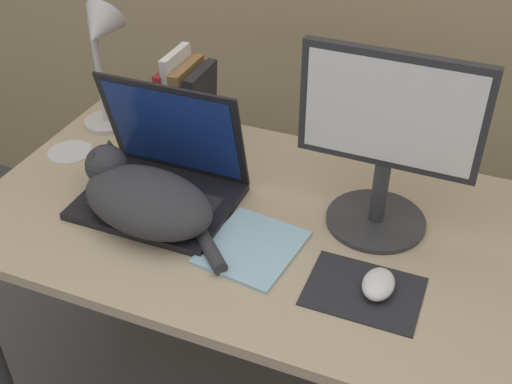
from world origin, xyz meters
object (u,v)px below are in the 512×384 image
at_px(cat, 143,197).
at_px(external_monitor, 387,140).
at_px(book_row, 186,98).
at_px(cd_disc, 70,152).
at_px(laptop, 162,179).
at_px(desk_lamp, 100,49).
at_px(computer_mouse, 378,284).
at_px(notepad, 252,247).

relative_size(cat, external_monitor, 1.03).
bearing_deg(book_row, cat, -77.41).
bearing_deg(cd_disc, external_monitor, 0.79).
distance_m(external_monitor, cd_disc, 0.87).
bearing_deg(cd_disc, laptop, -14.39).
height_order(desk_lamp, cd_disc, desk_lamp).
relative_size(laptop, computer_mouse, 3.80).
bearing_deg(cd_disc, notepad, -16.62).
xyz_separation_m(desk_lamp, cd_disc, (-0.05, -0.14, -0.25)).
relative_size(cat, cd_disc, 3.64).
bearing_deg(desk_lamp, book_row, 23.05).
bearing_deg(desk_lamp, computer_mouse, -22.05).
relative_size(computer_mouse, desk_lamp, 0.25).
bearing_deg(external_monitor, laptop, -168.98).
relative_size(notepad, cd_disc, 2.01).
xyz_separation_m(laptop, computer_mouse, (0.56, -0.12, -0.03)).
bearing_deg(laptop, desk_lamp, 142.25).
distance_m(external_monitor, computer_mouse, 0.31).
height_order(cat, cd_disc, cat).
bearing_deg(computer_mouse, cd_disc, 166.99).
bearing_deg(notepad, laptop, 160.70).
height_order(cat, notepad, cat).
bearing_deg(book_row, cd_disc, -138.40).
relative_size(external_monitor, book_row, 1.78).
xyz_separation_m(cat, notepad, (0.27, -0.01, -0.06)).
distance_m(book_row, notepad, 0.55).
distance_m(laptop, computer_mouse, 0.58).
height_order(book_row, cd_disc, book_row).
xyz_separation_m(laptop, external_monitor, (0.50, 0.10, 0.17)).
bearing_deg(cat, external_monitor, 20.33).
xyz_separation_m(laptop, notepad, (0.27, -0.10, -0.05)).
bearing_deg(notepad, external_monitor, 39.95).
bearing_deg(desk_lamp, laptop, -37.75).
distance_m(laptop, book_row, 0.32).
xyz_separation_m(external_monitor, computer_mouse, (0.06, -0.22, -0.21)).
relative_size(cat, book_row, 1.83).
bearing_deg(computer_mouse, notepad, 174.96).
bearing_deg(cd_disc, cat, -27.47).
bearing_deg(laptop, cd_disc, 165.61).
distance_m(computer_mouse, notepad, 0.29).
height_order(laptop, notepad, laptop).
bearing_deg(book_row, laptop, -73.91).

